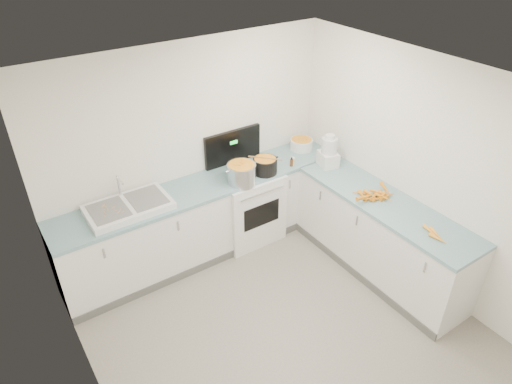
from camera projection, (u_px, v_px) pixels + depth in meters
floor at (293, 340)px, 4.51m from camera, size 3.50×4.00×0.00m
ceiling at (309, 100)px, 3.16m from camera, size 3.50×4.00×0.00m
wall_back at (191, 150)px, 5.23m from camera, size 3.50×0.00×2.50m
wall_left at (92, 334)px, 3.01m from camera, size 0.00×4.00×2.50m
wall_right at (433, 181)px, 4.66m from camera, size 0.00×4.00×2.50m
counter_back at (207, 218)px, 5.44m from camera, size 3.50×0.62×0.94m
counter_right at (380, 236)px, 5.15m from camera, size 0.62×2.20×0.94m
stove at (246, 204)px, 5.69m from camera, size 0.76×0.65×1.36m
sink at (128, 207)px, 4.75m from camera, size 0.86×0.52×0.31m
steel_pot at (242, 174)px, 5.19m from camera, size 0.38×0.38×0.24m
black_pot at (265, 166)px, 5.38m from camera, size 0.30×0.30×0.20m
wooden_spoon at (265, 158)px, 5.32m from camera, size 0.29×0.31×0.02m
mixing_bowl at (301, 144)px, 5.90m from camera, size 0.35×0.35×0.14m
extract_bottle at (291, 163)px, 5.53m from camera, size 0.04×0.04×0.09m
spice_jar at (293, 162)px, 5.56m from camera, size 0.05×0.05×0.08m
food_processor at (329, 153)px, 5.47m from camera, size 0.26×0.29×0.41m
carrot_pile at (376, 195)px, 4.94m from camera, size 0.48×0.41×0.09m
peeled_carrots at (435, 234)px, 4.39m from camera, size 0.13×0.31×0.04m
peelings at (110, 210)px, 4.62m from camera, size 0.24×0.26×0.01m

